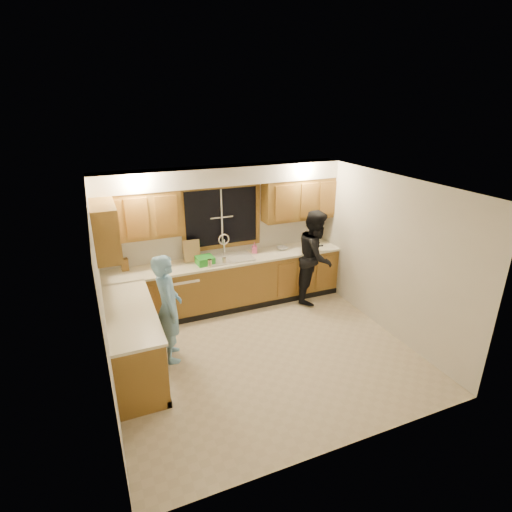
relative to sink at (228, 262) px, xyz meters
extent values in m
plane|color=beige|center=(0.00, -1.60, -0.86)|extent=(4.20, 4.20, 0.00)
plane|color=white|center=(0.00, -1.60, 1.64)|extent=(4.20, 4.20, 0.00)
plane|color=silver|center=(0.00, 0.30, 0.39)|extent=(4.20, 0.00, 4.20)
plane|color=silver|center=(-2.10, -1.60, 0.39)|extent=(0.00, 3.80, 3.80)
plane|color=silver|center=(2.10, -1.60, 0.39)|extent=(0.00, 3.80, 3.80)
cube|color=olive|center=(0.00, 0.00, -0.42)|extent=(4.20, 0.60, 0.88)
cube|color=olive|center=(-1.80, -1.25, -0.42)|extent=(0.60, 1.90, 0.88)
cube|color=#F2E9CB|center=(0.00, -0.02, 0.04)|extent=(4.20, 0.63, 0.04)
cube|color=#F2E9CB|center=(-1.79, -1.25, 0.04)|extent=(0.63, 1.90, 0.04)
cube|color=olive|center=(-1.43, 0.13, 0.96)|extent=(1.35, 0.33, 0.75)
cube|color=olive|center=(1.43, 0.13, 0.96)|extent=(1.35, 0.33, 0.75)
cube|color=olive|center=(-1.94, -0.48, 0.96)|extent=(0.33, 0.90, 0.75)
cube|color=white|center=(0.00, 0.12, 1.49)|extent=(4.20, 0.35, 0.30)
cube|color=black|center=(0.00, 0.29, 0.74)|extent=(1.30, 0.01, 1.00)
cube|color=olive|center=(0.00, 0.28, 1.27)|extent=(1.44, 0.03, 0.07)
cube|color=olive|center=(0.00, 0.28, 0.20)|extent=(1.44, 0.03, 0.07)
cube|color=olive|center=(-0.69, 0.28, 0.74)|extent=(0.07, 0.03, 1.00)
cube|color=olive|center=(0.69, 0.28, 0.74)|extent=(0.07, 0.03, 1.00)
cube|color=silver|center=(0.00, 0.00, 0.07)|extent=(0.86, 0.52, 0.03)
cube|color=silver|center=(-0.21, 0.00, -0.02)|extent=(0.38, 0.42, 0.18)
cube|color=silver|center=(0.21, 0.00, -0.02)|extent=(0.38, 0.42, 0.18)
cylinder|color=silver|center=(0.00, 0.20, 0.22)|extent=(0.04, 0.04, 0.28)
torus|color=silver|center=(0.00, 0.20, 0.36)|extent=(0.21, 0.03, 0.21)
cube|color=white|center=(-0.85, -0.01, -0.45)|extent=(0.60, 0.56, 0.82)
cube|color=white|center=(-1.80, -1.82, -0.41)|extent=(0.58, 0.75, 0.90)
imported|color=#7BB7E9|center=(-1.27, -1.16, -0.07)|extent=(0.43, 0.61, 1.60)
imported|color=black|center=(1.57, -0.35, -0.01)|extent=(1.04, 1.05, 1.71)
cube|color=olive|center=(-1.70, 0.16, 0.16)|extent=(0.12, 0.10, 0.20)
cube|color=tan|center=(-0.60, 0.14, 0.24)|extent=(0.29, 0.12, 0.37)
cube|color=green|center=(-0.43, -0.08, 0.12)|extent=(0.30, 0.28, 0.13)
imported|color=#EF5A9B|center=(0.54, 0.09, 0.15)|extent=(0.11, 0.11, 0.19)
imported|color=silver|center=(1.08, 0.05, 0.08)|extent=(0.23, 0.23, 0.05)
cylinder|color=beige|center=(-0.39, -0.23, 0.12)|extent=(0.08, 0.08, 0.13)
cylinder|color=beige|center=(-0.13, -0.21, 0.11)|extent=(0.07, 0.07, 0.12)
camera|label=1|loc=(-2.03, -6.16, 2.65)|focal=28.00mm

